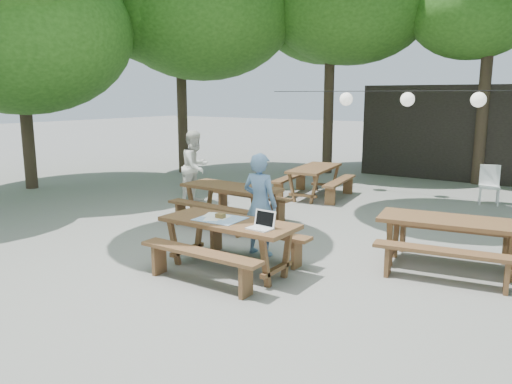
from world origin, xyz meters
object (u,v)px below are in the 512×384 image
object	(u,v)px
main_picnic_table	(229,245)
picnic_table_nw	(231,204)
plastic_chair	(489,193)
second_person	(195,167)
woman	(260,204)

from	to	relation	value
main_picnic_table	picnic_table_nw	world-z (taller)	same
main_picnic_table	plastic_chair	distance (m)	7.38
picnic_table_nw	plastic_chair	distance (m)	6.19
picnic_table_nw	plastic_chair	xyz separation A→B (m)	(3.94, 4.77, -0.13)
second_person	plastic_chair	distance (m)	6.89
second_person	woman	bearing A→B (deg)	-128.59
main_picnic_table	woman	size ratio (longest dim) A/B	1.23
picnic_table_nw	woman	world-z (taller)	woman
second_person	plastic_chair	xyz separation A→B (m)	(5.80, 3.67, -0.59)
woman	second_person	xyz separation A→B (m)	(-3.42, 2.44, 0.03)
main_picnic_table	woman	xyz separation A→B (m)	(-0.06, 0.90, 0.43)
picnic_table_nw	second_person	distance (m)	2.21
woman	plastic_chair	xyz separation A→B (m)	(2.37, 6.11, -0.56)
woman	second_person	distance (m)	4.21
main_picnic_table	second_person	xyz separation A→B (m)	(-3.48, 3.34, 0.46)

